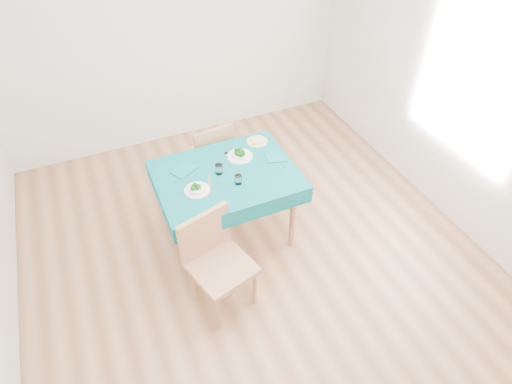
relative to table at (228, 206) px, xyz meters
name	(u,v)px	position (x,y,z in m)	size (l,w,h in m)	color
room_shell	(256,139)	(0.10, -0.41, 0.97)	(4.02, 4.52, 2.73)	#8E5A3B
table	(228,206)	(0.00, 0.00, 0.00)	(1.18, 0.90, 0.76)	#085D61
chair_near	(221,257)	(-0.31, -0.67, 0.18)	(0.45, 0.49, 1.11)	#A4734D
chair_far	(207,149)	(0.06, 0.73, 0.13)	(0.41, 0.45, 1.02)	#A4734D
bowl_near	(197,188)	(-0.29, -0.11, 0.41)	(0.21, 0.21, 0.06)	white
bowl_far	(240,154)	(0.20, 0.17, 0.41)	(0.23, 0.23, 0.07)	white
fork_near	(188,191)	(-0.36, -0.08, 0.38)	(0.02, 0.17, 0.00)	silver
knife_near	(210,185)	(-0.18, -0.08, 0.38)	(0.02, 0.23, 0.00)	silver
fork_far	(229,158)	(0.10, 0.18, 0.38)	(0.03, 0.20, 0.00)	silver
knife_far	(279,160)	(0.49, -0.01, 0.38)	(0.02, 0.21, 0.00)	silver
napkin_near	(184,170)	(-0.31, 0.18, 0.39)	(0.21, 0.15, 0.01)	#0C686B
napkin_far	(276,158)	(0.48, 0.02, 0.38)	(0.18, 0.13, 0.01)	#0C686B
tumbler_center	(219,169)	(-0.05, 0.03, 0.42)	(0.07, 0.07, 0.09)	white
tumbler_side	(238,179)	(0.05, -0.16, 0.42)	(0.06, 0.06, 0.08)	white
side_plate	(257,142)	(0.43, 0.32, 0.38)	(0.20, 0.20, 0.01)	#C0CA62
bread_slice	(257,140)	(0.43, 0.32, 0.40)	(0.10, 0.10, 0.01)	beige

